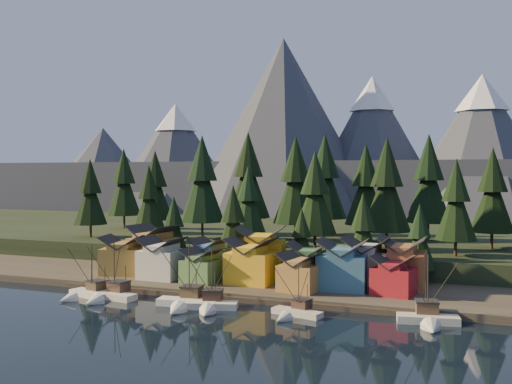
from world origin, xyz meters
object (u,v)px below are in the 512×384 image
at_px(boat_2, 185,295).
at_px(boat_4, 294,306).
at_px(boat_6, 429,310).
at_px(house_back_1, 210,256).
at_px(boat_0, 85,287).
at_px(boat_1, 108,288).
at_px(boat_3, 210,297).
at_px(house_front_0, 123,254).
at_px(house_back_0, 153,246).
at_px(house_front_1, 162,257).

relative_size(boat_2, boat_4, 1.27).
bearing_deg(boat_6, house_back_1, 147.87).
xyz_separation_m(boat_0, boat_6, (65.00, 3.37, 0.24)).
height_order(boat_1, boat_6, boat_6).
bearing_deg(boat_4, boat_2, -163.65).
xyz_separation_m(boat_4, boat_6, (22.08, 2.84, 0.64)).
distance_m(boat_2, boat_6, 42.85).
distance_m(boat_1, house_back_1, 25.74).
relative_size(boat_3, boat_4, 1.18).
relative_size(boat_0, boat_3, 0.97).
distance_m(boat_3, house_front_0, 36.09).
distance_m(boat_4, house_front_0, 49.82).
bearing_deg(boat_3, boat_0, 164.66).
height_order(boat_1, boat_4, boat_1).
relative_size(boat_0, boat_2, 0.90).
xyz_separation_m(boat_2, house_back_0, (-22.33, 25.93, 4.77)).
relative_size(boat_4, boat_6, 0.81).
bearing_deg(boat_2, boat_0, 173.39).
distance_m(boat_2, house_front_0, 31.80).
relative_size(house_front_1, house_back_1, 1.07).
relative_size(boat_0, house_front_1, 1.28).
relative_size(boat_3, house_front_1, 1.32).
xyz_separation_m(boat_3, house_back_1, (-11.17, 23.24, 3.62)).
bearing_deg(boat_0, boat_1, 16.60).
height_order(boat_1, boat_2, boat_2).
distance_m(boat_1, boat_4, 37.52).
xyz_separation_m(boat_0, boat_1, (5.41, 0.00, 0.12)).
xyz_separation_m(boat_0, house_back_1, (16.23, 23.08, 3.73)).
distance_m(boat_0, house_front_1, 18.62).
distance_m(boat_0, house_back_0, 26.29).
distance_m(boat_2, house_back_1, 24.23).
bearing_deg(boat_4, house_front_1, 170.26).
distance_m(house_front_1, house_back_1, 10.76).
height_order(boat_1, house_back_0, house_back_0).
bearing_deg(house_back_1, boat_4, -34.14).
distance_m(boat_6, house_front_0, 70.15).
bearing_deg(house_back_0, house_front_0, -105.22).
relative_size(house_front_0, house_front_1, 1.17).
bearing_deg(boat_2, house_back_0, 124.38).
bearing_deg(boat_4, boat_1, -164.60).
bearing_deg(boat_1, boat_2, 6.64).
bearing_deg(boat_0, house_back_1, 71.47).
distance_m(boat_0, boat_1, 5.41).
height_order(boat_4, boat_6, boat_6).
distance_m(boat_6, house_back_0, 68.96).
relative_size(boat_0, house_back_0, 1.04).
height_order(house_back_0, house_back_1, house_back_0).
height_order(house_front_0, house_back_1, house_front_0).
bearing_deg(house_back_0, boat_6, -10.15).
bearing_deg(house_back_0, boat_4, -21.60).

